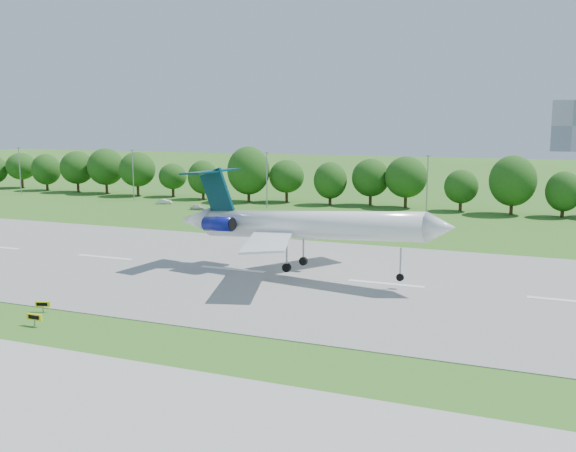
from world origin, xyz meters
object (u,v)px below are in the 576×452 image
Objects in this scene: taxi_sign_left at (34,317)px; service_vehicle_a at (164,202)px; airliner at (296,224)px; service_vehicle_b at (198,207)px.

taxi_sign_left is 0.49× the size of service_vehicle_a.
airliner is at bearing 61.26° from taxi_sign_left.
taxi_sign_left is at bearing -166.28° from service_vehicle_b.
service_vehicle_b is (12.18, -5.80, 0.02)m from service_vehicle_a.
airliner is 22.23× the size of taxi_sign_left.
airliner is 63.30m from service_vehicle_b.
service_vehicle_a is at bearing 115.38° from taxi_sign_left.
service_vehicle_a is (-37.65, 81.33, -0.31)m from taxi_sign_left.
service_vehicle_a is at bearing 142.61° from airliner.
taxi_sign_left is 89.62m from service_vehicle_a.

